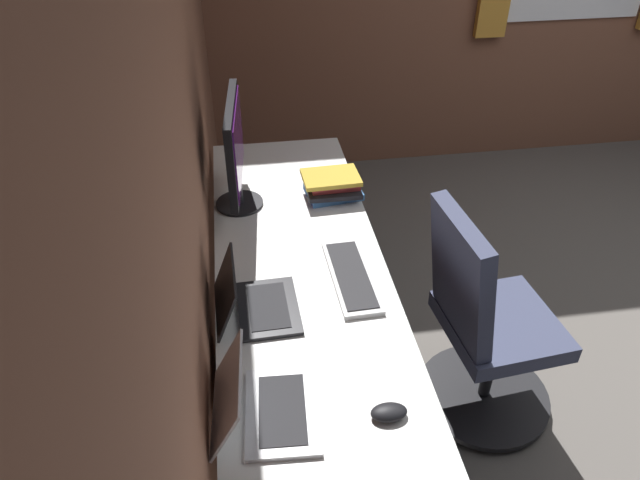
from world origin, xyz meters
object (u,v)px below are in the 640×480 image
object	(u,v)px
drawer_pedestal	(308,416)
laptop_left	(251,301)
monitor_primary	(235,149)
laptop_leftmost	(261,404)
keyboard_main	(351,276)
office_chair	(483,329)
book_stack_near	(333,184)
mouse_main	(389,412)

from	to	relation	value
drawer_pedestal	laptop_left	size ratio (longest dim) A/B	2.39
monitor_primary	laptop_leftmost	world-z (taller)	monitor_primary
keyboard_main	office_chair	size ratio (longest dim) A/B	0.44
laptop_leftmost	laptop_left	xyz separation A→B (m)	(0.42, 0.00, 0.00)
book_stack_near	mouse_main	bearing A→B (deg)	178.03
keyboard_main	book_stack_near	xyz separation A→B (m)	(0.58, -0.03, 0.04)
office_chair	laptop_left	bearing A→B (deg)	94.00
book_stack_near	laptop_left	bearing A→B (deg)	150.67
drawer_pedestal	laptop_left	xyz separation A→B (m)	(0.16, 0.17, 0.43)
drawer_pedestal	mouse_main	world-z (taller)	mouse_main
monitor_primary	drawer_pedestal	bearing A→B (deg)	-168.06
drawer_pedestal	monitor_primary	world-z (taller)	monitor_primary
mouse_main	monitor_primary	bearing A→B (deg)	17.41
drawer_pedestal	book_stack_near	world-z (taller)	book_stack_near
laptop_leftmost	office_chair	size ratio (longest dim) A/B	0.33
drawer_pedestal	laptop_leftmost	world-z (taller)	laptop_leftmost
laptop_left	office_chair	world-z (taller)	office_chair
monitor_primary	book_stack_near	world-z (taller)	monitor_primary
laptop_leftmost	keyboard_main	bearing A→B (deg)	-33.62
laptop_left	book_stack_near	world-z (taller)	laptop_left
laptop_leftmost	mouse_main	distance (m)	0.36
office_chair	monitor_primary	bearing A→B (deg)	55.60
monitor_primary	laptop_left	distance (m)	0.71
laptop_leftmost	mouse_main	size ratio (longest dim) A/B	3.08
monitor_primary	laptop_left	size ratio (longest dim) A/B	1.68
drawer_pedestal	mouse_main	size ratio (longest dim) A/B	6.68
laptop_left	book_stack_near	size ratio (longest dim) A/B	1.11
monitor_primary	keyboard_main	world-z (taller)	monitor_primary
laptop_left	book_stack_near	distance (m)	0.80
monitor_primary	book_stack_near	bearing A→B (deg)	-86.78
keyboard_main	office_chair	bearing A→B (deg)	-96.48
laptop_left	office_chair	size ratio (longest dim) A/B	0.30
laptop_leftmost	laptop_left	size ratio (longest dim) A/B	1.10
laptop_leftmost	book_stack_near	bearing A→B (deg)	-19.23
office_chair	keyboard_main	bearing A→B (deg)	83.52
drawer_pedestal	laptop_leftmost	xyz separation A→B (m)	(-0.26, 0.16, 0.43)
monitor_primary	keyboard_main	distance (m)	0.71
laptop_leftmost	office_chair	world-z (taller)	office_chair
drawer_pedestal	laptop_left	world-z (taller)	laptop_left
book_stack_near	office_chair	world-z (taller)	office_chair
drawer_pedestal	office_chair	bearing A→B (deg)	-72.89
laptop_left	keyboard_main	distance (m)	0.38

